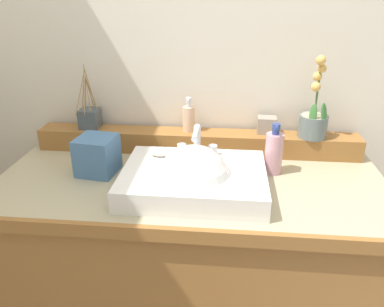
# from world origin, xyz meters

# --- Properties ---
(wall_back) EXTENTS (2.93, 0.20, 2.64)m
(wall_back) POSITION_xyz_m (0.00, 0.42, 1.32)
(wall_back) COLOR beige
(wall_back) RESTS_ON ground
(vanity_cabinet) EXTENTS (1.36, 0.62, 0.87)m
(vanity_cabinet) POSITION_xyz_m (0.00, -0.00, 0.43)
(vanity_cabinet) COLOR #94602D
(vanity_cabinet) RESTS_ON ground
(back_ledge) EXTENTS (1.28, 0.11, 0.08)m
(back_ledge) POSITION_xyz_m (0.00, 0.24, 0.91)
(back_ledge) COLOR #94602D
(back_ledge) RESTS_ON vanity_cabinet
(sink_basin) EXTENTS (0.47, 0.36, 0.28)m
(sink_basin) POSITION_xyz_m (0.02, -0.08, 0.90)
(sink_basin) COLOR white
(sink_basin) RESTS_ON vanity_cabinet
(soap_bar) EXTENTS (0.07, 0.04, 0.02)m
(soap_bar) POSITION_xyz_m (-0.11, 0.02, 0.95)
(soap_bar) COLOR beige
(soap_bar) RESTS_ON sink_basin
(potted_plant) EXTENTS (0.11, 0.11, 0.31)m
(potted_plant) POSITION_xyz_m (0.45, 0.23, 1.02)
(potted_plant) COLOR slate
(potted_plant) RESTS_ON back_ledge
(soap_dispenser) EXTENTS (0.05, 0.05, 0.14)m
(soap_dispenser) POSITION_xyz_m (-0.03, 0.25, 1.01)
(soap_dispenser) COLOR #DFB491
(soap_dispenser) RESTS_ON back_ledge
(reed_diffuser) EXTENTS (0.08, 0.10, 0.26)m
(reed_diffuser) POSITION_xyz_m (-0.44, 0.25, 0.99)
(reed_diffuser) COLOR #424E56
(reed_diffuser) RESTS_ON back_ledge
(trinket_box) EXTENTS (0.07, 0.06, 0.06)m
(trinket_box) POSITION_xyz_m (0.28, 0.26, 0.98)
(trinket_box) COLOR gray
(trinket_box) RESTS_ON back_ledge
(lotion_bottle) EXTENTS (0.06, 0.07, 0.19)m
(lotion_bottle) POSITION_xyz_m (0.29, 0.08, 0.95)
(lotion_bottle) COLOR #C9919D
(lotion_bottle) RESTS_ON vanity_cabinet
(tissue_box) EXTENTS (0.15, 0.15, 0.14)m
(tissue_box) POSITION_xyz_m (-0.34, 0.02, 0.93)
(tissue_box) COLOR teal
(tissue_box) RESTS_ON vanity_cabinet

